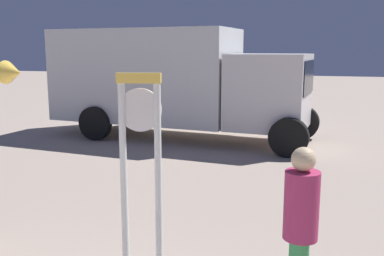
# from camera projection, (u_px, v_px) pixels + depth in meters

# --- Properties ---
(standing_clock) EXTENTS (0.44, 0.17, 2.19)m
(standing_clock) POSITION_uv_depth(u_px,v_px,m) (141.00, 157.00, 4.31)
(standing_clock) COLOR white
(standing_clock) RESTS_ON ground_plane
(person_near_clock) EXTENTS (0.31, 0.31, 1.59)m
(person_near_clock) POSITION_uv_depth(u_px,v_px,m) (300.00, 225.00, 3.80)
(person_near_clock) COLOR #40A054
(person_near_clock) RESTS_ON ground_plane
(box_truck_near) EXTENTS (7.30, 2.96, 2.94)m
(box_truck_near) POSITION_uv_depth(u_px,v_px,m) (170.00, 79.00, 11.80)
(box_truck_near) COLOR silver
(box_truck_near) RESTS_ON ground_plane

